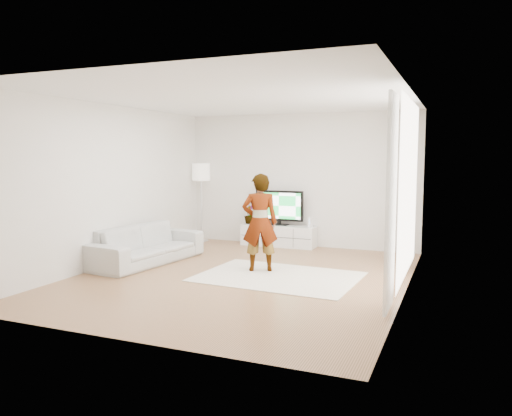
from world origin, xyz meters
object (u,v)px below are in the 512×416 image
at_px(television, 279,206).
at_px(sofa, 147,244).
at_px(player, 260,222).
at_px(rug, 278,277).
at_px(media_console, 279,236).
at_px(floor_lamp, 201,175).

xyz_separation_m(television, sofa, (-1.63, -2.50, -0.51)).
bearing_deg(player, rug, 122.35).
bearing_deg(television, rug, -70.64).
bearing_deg(media_console, floor_lamp, -177.96).
bearing_deg(television, floor_lamp, -177.09).
xyz_separation_m(television, rug, (0.92, -2.61, -0.84)).
height_order(rug, sofa, sofa).
bearing_deg(media_console, television, 90.00).
xyz_separation_m(player, floor_lamp, (-2.32, 2.25, 0.66)).
distance_m(rug, player, 0.96).
distance_m(television, rug, 2.90).
height_order(media_console, television, television).
bearing_deg(sofa, rug, -85.77).
distance_m(media_console, player, 2.44).
xyz_separation_m(media_console, player, (0.50, -2.31, 0.60)).
height_order(player, sofa, player).
relative_size(rug, floor_lamp, 1.41).
relative_size(media_console, sofa, 0.70).
bearing_deg(television, media_console, -90.00).
xyz_separation_m(media_console, television, (0.00, 0.03, 0.62)).
bearing_deg(floor_lamp, player, -44.10).
height_order(media_console, floor_lamp, floor_lamp).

